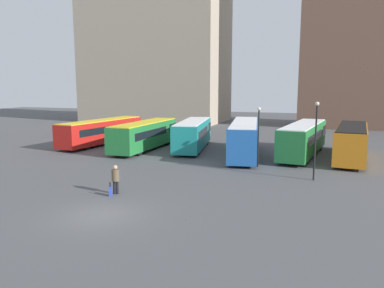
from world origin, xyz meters
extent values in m
plane|color=#4C4C4F|center=(0.00, 0.00, 0.00)|extent=(160.00, 160.00, 0.00)
cube|color=tan|center=(-19.62, 50.42, 16.83)|extent=(25.66, 15.12, 33.65)
cube|color=brown|center=(17.37, 50.42, 15.43)|extent=(21.16, 10.31, 30.87)
cube|color=red|center=(-13.16, 20.83, 1.49)|extent=(3.83, 12.55, 2.44)
cube|color=black|center=(-12.61, 25.87, 1.79)|extent=(2.76, 2.53, 0.93)
cube|color=black|center=(-13.28, 19.73, 1.79)|extent=(3.37, 8.13, 0.73)
cube|color=yellow|center=(-13.16, 20.83, 2.75)|extent=(3.60, 12.28, 0.08)
cylinder|color=black|center=(-12.74, 24.64, 0.49)|extent=(2.49, 1.24, 0.98)
cylinder|color=black|center=(-13.58, 17.03, 0.49)|extent=(2.49, 1.24, 0.98)
cube|color=#237A38|center=(-6.93, 19.20, 1.55)|extent=(2.65, 11.31, 2.50)
cube|color=black|center=(-6.91, 23.83, 1.86)|extent=(2.64, 2.09, 0.95)
cube|color=black|center=(-6.94, 18.18, 1.86)|extent=(2.66, 7.24, 0.75)
cube|color=yellow|center=(-6.93, 19.20, 2.84)|extent=(2.44, 11.08, 0.08)
cylinder|color=black|center=(-6.91, 22.70, 0.54)|extent=(2.49, 1.10, 1.09)
cylinder|color=black|center=(-6.95, 15.69, 0.54)|extent=(2.49, 1.10, 1.09)
cube|color=#19847F|center=(-2.21, 20.97, 1.59)|extent=(4.21, 10.79, 2.65)
cube|color=black|center=(-2.93, 25.22, 1.92)|extent=(2.81, 2.33, 1.01)
cube|color=black|center=(-2.05, 20.03, 1.92)|extent=(3.60, 7.06, 0.79)
cube|color=white|center=(-2.21, 20.97, 2.95)|extent=(3.98, 10.55, 0.08)
cylinder|color=black|center=(-2.75, 24.18, 0.48)|extent=(2.51, 1.35, 0.97)
cylinder|color=black|center=(-1.66, 17.75, 0.48)|extent=(2.51, 1.35, 0.97)
cube|color=#1E56A3|center=(3.64, 18.99, 1.71)|extent=(4.36, 12.47, 2.91)
cube|color=black|center=(2.85, 23.95, 2.07)|extent=(2.81, 2.61, 1.11)
cube|color=black|center=(3.82, 17.91, 2.07)|extent=(3.69, 8.13, 0.87)
cube|color=white|center=(3.64, 18.99, 3.20)|extent=(4.12, 12.20, 0.08)
cylinder|color=black|center=(3.04, 22.74, 0.46)|extent=(2.46, 1.28, 0.92)
cylinder|color=black|center=(4.25, 15.25, 0.46)|extent=(2.46, 1.28, 0.92)
cube|color=#237A38|center=(8.95, 20.89, 1.64)|extent=(4.04, 12.39, 2.67)
cube|color=black|center=(9.60, 25.84, 1.97)|extent=(2.79, 2.54, 1.02)
cube|color=black|center=(8.80, 19.81, 1.97)|extent=(3.50, 8.05, 0.80)
cube|color=white|center=(8.95, 20.89, 3.01)|extent=(3.81, 12.12, 0.08)
cylinder|color=black|center=(9.44, 24.63, 0.54)|extent=(2.50, 1.39, 1.09)
cylinder|color=black|center=(8.46, 17.15, 0.54)|extent=(2.50, 1.39, 1.09)
cube|color=orange|center=(13.16, 20.48, 1.60)|extent=(3.51, 11.56, 2.71)
cube|color=black|center=(13.58, 25.13, 1.94)|extent=(2.71, 2.31, 1.03)
cube|color=black|center=(13.07, 19.46, 1.94)|extent=(3.17, 7.48, 0.81)
cube|color=black|center=(13.16, 20.48, 3.00)|extent=(3.29, 11.32, 0.08)
cylinder|color=black|center=(13.48, 24.00, 0.45)|extent=(2.46, 1.12, 0.91)
cylinder|color=black|center=(12.84, 16.97, 0.45)|extent=(2.46, 1.12, 0.91)
cylinder|color=black|center=(-1.36, 3.62, 0.41)|extent=(0.21, 0.21, 0.82)
cylinder|color=black|center=(-1.19, 3.69, 0.41)|extent=(0.21, 0.21, 0.82)
cylinder|color=brown|center=(-1.28, 3.65, 1.18)|extent=(0.61, 0.61, 0.72)
sphere|color=tan|center=(-1.28, 3.65, 1.67)|extent=(0.27, 0.27, 0.27)
cube|color=#334CB2|center=(-1.34, 3.14, 0.30)|extent=(0.27, 0.35, 0.61)
cube|color=black|center=(-1.30, 3.04, 0.75)|extent=(0.09, 0.06, 0.27)
cylinder|color=black|center=(5.68, 14.46, 2.34)|extent=(0.12, 0.12, 4.68)
sphere|color=beige|center=(5.68, 14.46, 4.76)|extent=(0.28, 0.28, 0.28)
cylinder|color=black|center=(10.16, 11.22, 2.65)|extent=(0.12, 0.12, 5.30)
sphere|color=beige|center=(10.16, 11.22, 5.38)|extent=(0.28, 0.28, 0.28)
camera|label=1|loc=(10.46, -15.90, 6.55)|focal=35.00mm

